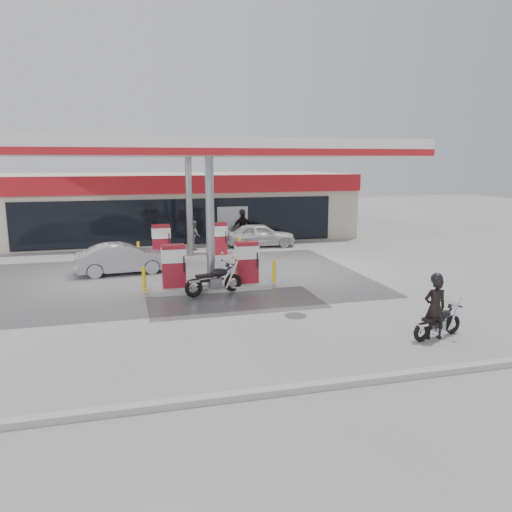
{
  "coord_description": "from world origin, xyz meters",
  "views": [
    {
      "loc": [
        -3.11,
        -16.31,
        4.86
      ],
      "look_at": [
        1.77,
        1.98,
        1.2
      ],
      "focal_mm": 35.0,
      "sensor_mm": 36.0,
      "label": 1
    }
  ],
  "objects_px": {
    "parked_motorcycle": "(215,281)",
    "parked_car_left": "(11,236)",
    "pump_island_far": "(190,245)",
    "attendant": "(194,235)",
    "pump_island_near": "(211,271)",
    "main_motorcycle": "(438,323)",
    "biker_main": "(435,308)",
    "hatchback_silver": "(123,259)",
    "sedan_white": "(260,235)",
    "parked_car_right": "(266,229)",
    "biker_walking": "(243,228)"
  },
  "relations": [
    {
      "from": "pump_island_far",
      "to": "attendant",
      "type": "xyz_separation_m",
      "value": [
        0.59,
        2.8,
        0.08
      ]
    },
    {
      "from": "biker_main",
      "to": "sedan_white",
      "type": "height_order",
      "value": "biker_main"
    },
    {
      "from": "pump_island_far",
      "to": "parked_car_right",
      "type": "height_order",
      "value": "pump_island_far"
    },
    {
      "from": "main_motorcycle",
      "to": "hatchback_silver",
      "type": "bearing_deg",
      "value": 113.45
    },
    {
      "from": "sedan_white",
      "to": "hatchback_silver",
      "type": "relative_size",
      "value": 0.98
    },
    {
      "from": "parked_motorcycle",
      "to": "hatchback_silver",
      "type": "distance_m",
      "value": 5.44
    },
    {
      "from": "pump_island_far",
      "to": "biker_main",
      "type": "xyz_separation_m",
      "value": [
        5.0,
        -12.91,
        0.17
      ]
    },
    {
      "from": "pump_island_near",
      "to": "main_motorcycle",
      "type": "distance_m",
      "value": 8.6
    },
    {
      "from": "parked_motorcycle",
      "to": "parked_car_left",
      "type": "height_order",
      "value": "parked_car_left"
    },
    {
      "from": "pump_island_far",
      "to": "attendant",
      "type": "relative_size",
      "value": 3.25
    },
    {
      "from": "parked_motorcycle",
      "to": "attendant",
      "type": "bearing_deg",
      "value": 72.09
    },
    {
      "from": "attendant",
      "to": "hatchback_silver",
      "type": "relative_size",
      "value": 0.4
    },
    {
      "from": "parked_car_right",
      "to": "main_motorcycle",
      "type": "bearing_deg",
      "value": -176.36
    },
    {
      "from": "parked_motorcycle",
      "to": "biker_walking",
      "type": "bearing_deg",
      "value": 56.99
    },
    {
      "from": "attendant",
      "to": "biker_main",
      "type": "bearing_deg",
      "value": -173.16
    },
    {
      "from": "hatchback_silver",
      "to": "biker_main",
      "type": "bearing_deg",
      "value": -147.07
    },
    {
      "from": "parked_motorcycle",
      "to": "parked_car_left",
      "type": "xyz_separation_m",
      "value": [
        -9.27,
        12.78,
        0.16
      ]
    },
    {
      "from": "attendant",
      "to": "parked_motorcycle",
      "type": "bearing_deg",
      "value": 167.61
    },
    {
      "from": "parked_car_right",
      "to": "hatchback_silver",
      "type": "bearing_deg",
      "value": 138.22
    },
    {
      "from": "pump_island_near",
      "to": "pump_island_far",
      "type": "height_order",
      "value": "same"
    },
    {
      "from": "attendant",
      "to": "pump_island_far",
      "type": "bearing_deg",
      "value": 159.24
    },
    {
      "from": "pump_island_near",
      "to": "biker_walking",
      "type": "relative_size",
      "value": 2.69
    },
    {
      "from": "pump_island_far",
      "to": "parked_car_left",
      "type": "xyz_separation_m",
      "value": [
        -9.28,
        6.0,
        -0.03
      ]
    },
    {
      "from": "parked_car_left",
      "to": "parked_motorcycle",
      "type": "bearing_deg",
      "value": -134.38
    },
    {
      "from": "pump_island_far",
      "to": "attendant",
      "type": "bearing_deg",
      "value": 78.05
    },
    {
      "from": "pump_island_far",
      "to": "parked_car_left",
      "type": "bearing_deg",
      "value": 147.1
    },
    {
      "from": "sedan_white",
      "to": "pump_island_far",
      "type": "bearing_deg",
      "value": 128.5
    },
    {
      "from": "pump_island_near",
      "to": "pump_island_far",
      "type": "xyz_separation_m",
      "value": [
        0.0,
        6.0,
        0.0
      ]
    },
    {
      "from": "biker_main",
      "to": "biker_walking",
      "type": "bearing_deg",
      "value": -79.86
    },
    {
      "from": "hatchback_silver",
      "to": "parked_car_right",
      "type": "xyz_separation_m",
      "value": [
        8.82,
        8.31,
        -0.15
      ]
    },
    {
      "from": "sedan_white",
      "to": "hatchback_silver",
      "type": "bearing_deg",
      "value": 130.48
    },
    {
      "from": "pump_island_far",
      "to": "sedan_white",
      "type": "bearing_deg",
      "value": 32.13
    },
    {
      "from": "biker_main",
      "to": "hatchback_silver",
      "type": "xyz_separation_m",
      "value": [
        -8.22,
        10.51,
        -0.22
      ]
    },
    {
      "from": "parked_motorcycle",
      "to": "biker_walking",
      "type": "xyz_separation_m",
      "value": [
        3.58,
        10.58,
        0.44
      ]
    },
    {
      "from": "biker_main",
      "to": "parked_car_left",
      "type": "height_order",
      "value": "biker_main"
    },
    {
      "from": "pump_island_near",
      "to": "sedan_white",
      "type": "relative_size",
      "value": 1.31
    },
    {
      "from": "pump_island_near",
      "to": "parked_car_right",
      "type": "distance_m",
      "value": 13.16
    },
    {
      "from": "biker_main",
      "to": "pump_island_far",
      "type": "bearing_deg",
      "value": -63.59
    },
    {
      "from": "parked_car_right",
      "to": "biker_walking",
      "type": "bearing_deg",
      "value": 141.17
    },
    {
      "from": "main_motorcycle",
      "to": "pump_island_near",
      "type": "bearing_deg",
      "value": 111.72
    },
    {
      "from": "attendant",
      "to": "hatchback_silver",
      "type": "bearing_deg",
      "value": 134.89
    },
    {
      "from": "pump_island_near",
      "to": "hatchback_silver",
      "type": "height_order",
      "value": "pump_island_near"
    },
    {
      "from": "parked_motorcycle",
      "to": "pump_island_far",
      "type": "bearing_deg",
      "value": 75.61
    },
    {
      "from": "biker_main",
      "to": "hatchback_silver",
      "type": "bearing_deg",
      "value": -46.7
    },
    {
      "from": "parked_car_right",
      "to": "biker_main",
      "type": "bearing_deg",
      "value": -176.91
    },
    {
      "from": "attendant",
      "to": "parked_car_left",
      "type": "bearing_deg",
      "value": 63.22
    },
    {
      "from": "parked_motorcycle",
      "to": "parked_car_right",
      "type": "relative_size",
      "value": 0.61
    },
    {
      "from": "parked_motorcycle",
      "to": "sedan_white",
      "type": "distance_m",
      "value": 10.48
    },
    {
      "from": "parked_car_right",
      "to": "parked_car_left",
      "type": "bearing_deg",
      "value": 94.57
    },
    {
      "from": "main_motorcycle",
      "to": "biker_main",
      "type": "height_order",
      "value": "biker_main"
    }
  ]
}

